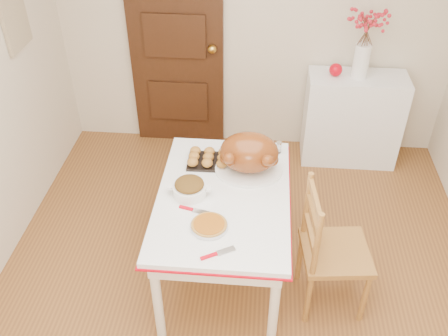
# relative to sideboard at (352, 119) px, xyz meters

# --- Properties ---
(floor) EXTENTS (3.50, 4.00, 0.00)m
(floor) POSITION_rel_sideboard_xyz_m (-0.92, -1.78, -0.43)
(floor) COLOR brown
(floor) RESTS_ON ground
(wall_back) EXTENTS (3.50, 0.00, 2.50)m
(wall_back) POSITION_rel_sideboard_xyz_m (-0.92, 0.22, 0.82)
(wall_back) COLOR beige
(wall_back) RESTS_ON ground
(door_back) EXTENTS (0.85, 0.06, 2.06)m
(door_back) POSITION_rel_sideboard_xyz_m (-1.62, 0.19, 0.60)
(door_back) COLOR black
(door_back) RESTS_ON ground
(photo_board) EXTENTS (0.03, 0.35, 0.45)m
(photo_board) POSITION_rel_sideboard_xyz_m (-2.65, -0.58, 1.07)
(photo_board) COLOR #CEBB83
(photo_board) RESTS_ON ground
(sideboard) EXTENTS (0.86, 0.38, 0.86)m
(sideboard) POSITION_rel_sideboard_xyz_m (0.00, 0.00, 0.00)
(sideboard) COLOR white
(sideboard) RESTS_ON floor
(kitchen_table) EXTENTS (0.87, 1.26, 0.76)m
(kitchen_table) POSITION_rel_sideboard_xyz_m (-1.04, -1.54, -0.05)
(kitchen_table) COLOR white
(kitchen_table) RESTS_ON floor
(chair_oak) EXTENTS (0.47, 0.47, 0.96)m
(chair_oak) POSITION_rel_sideboard_xyz_m (-0.30, -1.69, 0.05)
(chair_oak) COLOR olive
(chair_oak) RESTS_ON floor
(berry_vase) EXTENTS (0.31, 0.31, 0.61)m
(berry_vase) POSITION_rel_sideboard_xyz_m (-0.01, 0.00, 0.73)
(berry_vase) COLOR white
(berry_vase) RESTS_ON sideboard
(apple) EXTENTS (0.11, 0.11, 0.11)m
(apple) POSITION_rel_sideboard_xyz_m (-0.21, 0.00, 0.48)
(apple) COLOR #C10211
(apple) RESTS_ON sideboard
(turkey_platter) EXTENTS (0.54, 0.47, 0.29)m
(turkey_platter) POSITION_rel_sideboard_xyz_m (-0.89, -1.28, 0.47)
(turkey_platter) COLOR brown
(turkey_platter) RESTS_ON kitchen_table
(pumpkin_pie) EXTENTS (0.23, 0.23, 0.05)m
(pumpkin_pie) POSITION_rel_sideboard_xyz_m (-1.10, -1.85, 0.35)
(pumpkin_pie) COLOR #994E0F
(pumpkin_pie) RESTS_ON kitchen_table
(stuffing_dish) EXTENTS (0.33, 0.28, 0.11)m
(stuffing_dish) POSITION_rel_sideboard_xyz_m (-1.26, -1.55, 0.38)
(stuffing_dish) COLOR brown
(stuffing_dish) RESTS_ON kitchen_table
(rolls_tray) EXTENTS (0.29, 0.23, 0.08)m
(rolls_tray) POSITION_rel_sideboard_xyz_m (-1.17, -1.21, 0.37)
(rolls_tray) COLOR #9A5F2D
(rolls_tray) RESTS_ON kitchen_table
(pie_server) EXTENTS (0.21, 0.15, 0.01)m
(pie_server) POSITION_rel_sideboard_xyz_m (-1.03, -2.05, 0.33)
(pie_server) COLOR silver
(pie_server) RESTS_ON kitchen_table
(carving_knife) EXTENTS (0.26, 0.12, 0.01)m
(carving_knife) POSITION_rel_sideboard_xyz_m (-1.18, -1.71, 0.33)
(carving_knife) COLOR silver
(carving_knife) RESTS_ON kitchen_table
(drinking_glass) EXTENTS (0.06, 0.06, 0.10)m
(drinking_glass) POSITION_rel_sideboard_xyz_m (-0.98, -1.04, 0.38)
(drinking_glass) COLOR white
(drinking_glass) RESTS_ON kitchen_table
(shaker_pair) EXTENTS (0.10, 0.06, 0.09)m
(shaker_pair) POSITION_rel_sideboard_xyz_m (-0.72, -1.04, 0.37)
(shaker_pair) COLOR white
(shaker_pair) RESTS_ON kitchen_table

